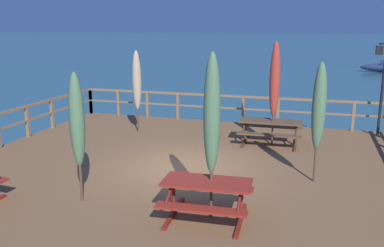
% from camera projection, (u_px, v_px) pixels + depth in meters
% --- Properties ---
extents(ground_plane, '(600.00, 600.00, 0.00)m').
position_uv_depth(ground_plane, '(183.00, 194.00, 11.07)').
color(ground_plane, '#2D5B6B').
extents(wooden_deck, '(12.17, 11.18, 0.78)m').
position_uv_depth(wooden_deck, '(183.00, 181.00, 10.98)').
color(wooden_deck, brown).
rests_on(wooden_deck, ground).
extents(railing_waterside_far, '(11.97, 0.10, 1.09)m').
position_uv_depth(railing_waterside_far, '(226.00, 104.00, 15.78)').
color(railing_waterside_far, brown).
rests_on(railing_waterside_far, wooden_deck).
extents(picnic_table_front_left, '(1.99, 1.46, 0.78)m').
position_uv_depth(picnic_table_front_left, '(270.00, 127.00, 12.89)').
color(picnic_table_front_left, brown).
rests_on(picnic_table_front_left, wooden_deck).
extents(picnic_table_mid_right, '(1.77, 1.49, 0.78)m').
position_uv_depth(picnic_table_mid_right, '(207.00, 192.00, 7.86)').
color(picnic_table_mid_right, maroon).
rests_on(picnic_table_mid_right, wooden_deck).
extents(patio_umbrella_tall_back_right, '(0.32, 0.32, 3.23)m').
position_uv_depth(patio_umbrella_tall_back_right, '(275.00, 80.00, 12.50)').
color(patio_umbrella_tall_back_right, '#4C3828').
rests_on(patio_umbrella_tall_back_right, wooden_deck).
extents(patio_umbrella_tall_mid_right, '(0.32, 0.32, 3.22)m').
position_uv_depth(patio_umbrella_tall_mid_right, '(212.00, 115.00, 7.56)').
color(patio_umbrella_tall_mid_right, '#4C3828').
rests_on(patio_umbrella_tall_mid_right, wooden_deck).
extents(patio_umbrella_tall_mid_left, '(0.32, 0.32, 2.77)m').
position_uv_depth(patio_umbrella_tall_mid_left, '(77.00, 121.00, 8.38)').
color(patio_umbrella_tall_mid_left, '#4C3828').
rests_on(patio_umbrella_tall_mid_left, wooden_deck).
extents(patio_umbrella_tall_back_left, '(0.32, 0.32, 2.88)m').
position_uv_depth(patio_umbrella_tall_back_left, '(319.00, 107.00, 9.45)').
color(patio_umbrella_tall_back_left, '#4C3828').
rests_on(patio_umbrella_tall_back_left, wooden_deck).
extents(patio_umbrella_short_front, '(0.32, 0.32, 2.86)m').
position_uv_depth(patio_umbrella_short_front, '(137.00, 81.00, 14.13)').
color(patio_umbrella_short_front, '#4C3828').
rests_on(patio_umbrella_short_front, wooden_deck).
extents(lamp_post_hooked, '(0.42, 0.62, 3.20)m').
position_uv_depth(lamp_post_hooked, '(381.00, 75.00, 13.30)').
color(lamp_post_hooked, black).
rests_on(lamp_post_hooked, wooden_deck).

